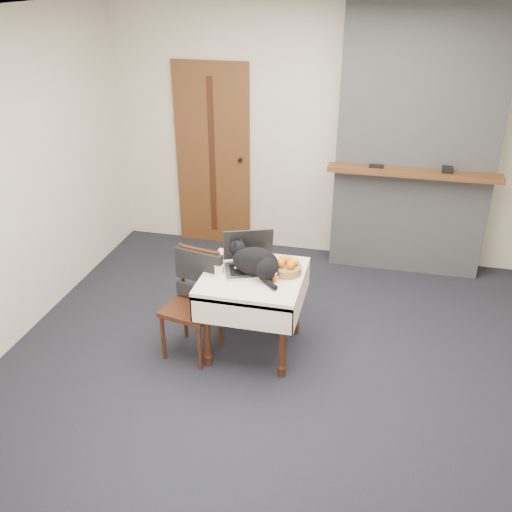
{
  "coord_description": "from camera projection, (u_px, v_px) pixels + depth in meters",
  "views": [
    {
      "loc": [
        0.64,
        -3.75,
        2.84
      ],
      "look_at": [
        -0.24,
        -0.02,
        0.89
      ],
      "focal_mm": 40.0,
      "sensor_mm": 36.0,
      "label": 1
    }
  ],
  "objects": [
    {
      "name": "cat",
      "position": [
        256.0,
        262.0,
        4.38
      ],
      "size": [
        0.48,
        0.4,
        0.26
      ],
      "rotation": [
        0.0,
        0.0,
        -0.43
      ],
      "color": "black",
      "rests_on": "side_table"
    },
    {
      "name": "ground",
      "position": [
        285.0,
        355.0,
        4.67
      ],
      "size": [
        4.5,
        4.5,
        0.0
      ],
      "primitive_type": "plane",
      "color": "black",
      "rests_on": "ground"
    },
    {
      "name": "door",
      "position": [
        213.0,
        157.0,
        6.18
      ],
      "size": [
        0.82,
        0.1,
        2.0
      ],
      "color": "brown",
      "rests_on": "ground"
    },
    {
      "name": "side_table",
      "position": [
        253.0,
        287.0,
        4.49
      ],
      "size": [
        0.78,
        0.78,
        0.7
      ],
      "color": "#39170F",
      "rests_on": "ground"
    },
    {
      "name": "chair",
      "position": [
        196.0,
        288.0,
        4.52
      ],
      "size": [
        0.47,
        0.46,
        0.89
      ],
      "rotation": [
        0.0,
        0.0,
        -0.21
      ],
      "color": "#39170F",
      "rests_on": "ground"
    },
    {
      "name": "fruit_basket",
      "position": [
        287.0,
        267.0,
        4.44
      ],
      "size": [
        0.23,
        0.23,
        0.13
      ],
      "color": "olive",
      "rests_on": "side_table"
    },
    {
      "name": "room_shell",
      "position": [
        302.0,
        127.0,
        4.27
      ],
      "size": [
        4.52,
        4.01,
        2.61
      ],
      "color": "beige",
      "rests_on": "ground"
    },
    {
      "name": "laptop",
      "position": [
        250.0,
        260.0,
        4.5
      ],
      "size": [
        0.49,
        0.46,
        0.3
      ],
      "rotation": [
        0.0,
        0.0,
        0.37
      ],
      "color": "#B7B7BC",
      "rests_on": "side_table"
    },
    {
      "name": "desk_clutter",
      "position": [
        273.0,
        271.0,
        4.48
      ],
      "size": [
        0.11,
        0.1,
        0.01
      ],
      "primitive_type": "cube",
      "rotation": [
        0.0,
        0.0,
        0.74
      ],
      "color": "black",
      "rests_on": "side_table"
    },
    {
      "name": "chimney",
      "position": [
        416.0,
        146.0,
        5.5
      ],
      "size": [
        1.62,
        0.48,
        2.6
      ],
      "color": "gray",
      "rests_on": "ground"
    },
    {
      "name": "cream_jar",
      "position": [
        219.0,
        269.0,
        4.43
      ],
      "size": [
        0.07,
        0.07,
        0.08
      ],
      "primitive_type": "cylinder",
      "color": "white",
      "rests_on": "side_table"
    },
    {
      "name": "pill_bottle",
      "position": [
        274.0,
        277.0,
        4.32
      ],
      "size": [
        0.04,
        0.04,
        0.08
      ],
      "color": "#954712",
      "rests_on": "side_table"
    }
  ]
}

